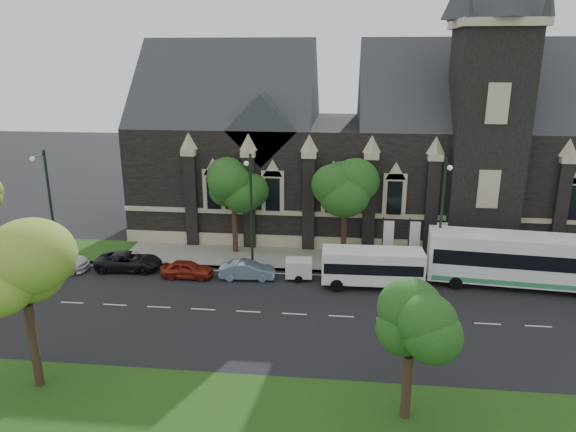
# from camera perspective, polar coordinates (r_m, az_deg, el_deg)

# --- Properties ---
(ground) EXTENTS (160.00, 160.00, 0.00)m
(ground) POSITION_cam_1_polar(r_m,az_deg,el_deg) (34.64, 0.70, -10.46)
(ground) COLOR black
(ground) RESTS_ON ground
(sidewalk) EXTENTS (80.00, 5.00, 0.15)m
(sidewalk) POSITION_cam_1_polar(r_m,az_deg,el_deg) (43.25, 1.93, -4.64)
(sidewalk) COLOR gray
(sidewalk) RESTS_ON ground
(museum) EXTENTS (40.00, 17.70, 29.90)m
(museum) POSITION_cam_1_polar(r_m,az_deg,el_deg) (50.09, 8.74, 7.74)
(museum) COLOR black
(museum) RESTS_ON ground
(tree_park_near) EXTENTS (4.42, 4.42, 8.56)m
(tree_park_near) POSITION_cam_1_polar(r_m,az_deg,el_deg) (28.01, -26.00, -4.68)
(tree_park_near) COLOR black
(tree_park_near) RESTS_ON ground
(tree_park_east) EXTENTS (3.40, 3.40, 6.28)m
(tree_park_east) POSITION_cam_1_polar(r_m,az_deg,el_deg) (24.33, 13.43, -11.20)
(tree_park_east) COLOR black
(tree_park_east) RESTS_ON ground
(tree_walk_right) EXTENTS (4.08, 4.08, 7.80)m
(tree_walk_right) POSITION_cam_1_polar(r_m,az_deg,el_deg) (42.58, 6.45, 3.02)
(tree_walk_right) COLOR black
(tree_walk_right) RESTS_ON ground
(tree_walk_left) EXTENTS (3.91, 3.91, 7.64)m
(tree_walk_left) POSITION_cam_1_polar(r_m,az_deg,el_deg) (43.47, -5.53, 3.23)
(tree_walk_left) COLOR black
(tree_walk_left) RESTS_ON ground
(street_lamp_near) EXTENTS (0.36, 1.88, 9.00)m
(street_lamp_near) POSITION_cam_1_polar(r_m,az_deg,el_deg) (39.88, 16.20, 0.46)
(street_lamp_near) COLOR black
(street_lamp_near) RESTS_ON ground
(street_lamp_mid) EXTENTS (0.36, 1.88, 9.00)m
(street_lamp_mid) POSITION_cam_1_polar(r_m,az_deg,el_deg) (39.86, -4.01, 1.09)
(street_lamp_mid) COLOR black
(street_lamp_mid) RESTS_ON ground
(street_lamp_far) EXTENTS (0.36, 1.88, 9.00)m
(street_lamp_far) POSITION_cam_1_polar(r_m,az_deg,el_deg) (45.46, -24.29, 1.59)
(street_lamp_far) COLOR black
(street_lamp_far) RESTS_ON ground
(banner_flag_left) EXTENTS (0.90, 0.10, 4.00)m
(banner_flag_left) POSITION_cam_1_polar(r_m,az_deg,el_deg) (42.02, 10.49, -2.22)
(banner_flag_left) COLOR black
(banner_flag_left) RESTS_ON ground
(banner_flag_center) EXTENTS (0.90, 0.10, 4.00)m
(banner_flag_center) POSITION_cam_1_polar(r_m,az_deg,el_deg) (42.23, 13.20, -2.29)
(banner_flag_center) COLOR black
(banner_flag_center) RESTS_ON ground
(banner_flag_right) EXTENTS (0.90, 0.10, 4.00)m
(banner_flag_right) POSITION_cam_1_polar(r_m,az_deg,el_deg) (42.53, 15.87, -2.36)
(banner_flag_right) COLOR black
(banner_flag_right) RESTS_ON ground
(tour_coach) EXTENTS (13.27, 4.00, 3.81)m
(tour_coach) POSITION_cam_1_polar(r_m,az_deg,el_deg) (41.16, 23.94, -4.30)
(tour_coach) COLOR white
(tour_coach) RESTS_ON ground
(shuttle_bus) EXTENTS (7.17, 2.66, 2.75)m
(shuttle_bus) POSITION_cam_1_polar(r_m,az_deg,el_deg) (38.34, 9.06, -5.28)
(shuttle_bus) COLOR white
(shuttle_bus) RESTS_ON ground
(box_trailer) EXTENTS (2.85, 1.68, 1.50)m
(box_trailer) POSITION_cam_1_polar(r_m,az_deg,el_deg) (39.43, 1.16, -5.60)
(box_trailer) COLOR silver
(box_trailer) RESTS_ON ground
(sedan) EXTENTS (4.18, 1.73, 1.35)m
(sedan) POSITION_cam_1_polar(r_m,az_deg,el_deg) (39.64, -4.40, -5.80)
(sedan) COLOR #7D9EB5
(sedan) RESTS_ON ground
(car_far_red) EXTENTS (3.87, 1.58, 1.31)m
(car_far_red) POSITION_cam_1_polar(r_m,az_deg,el_deg) (40.42, -10.74, -5.62)
(car_far_red) COLOR maroon
(car_far_red) RESTS_ON ground
(car_far_white) EXTENTS (5.53, 2.61, 1.56)m
(car_far_white) POSITION_cam_1_polar(r_m,az_deg,el_deg) (44.75, -23.85, -4.42)
(car_far_white) COLOR silver
(car_far_white) RESTS_ON ground
(car_far_black) EXTENTS (5.13, 2.59, 1.39)m
(car_far_black) POSITION_cam_1_polar(r_m,az_deg,el_deg) (42.91, -16.71, -4.66)
(car_far_black) COLOR black
(car_far_black) RESTS_ON ground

